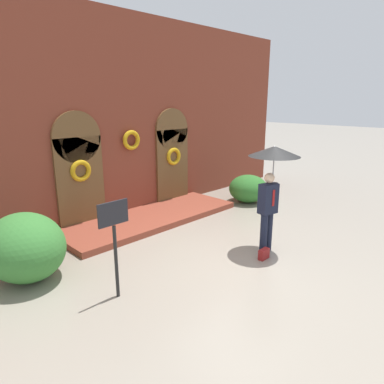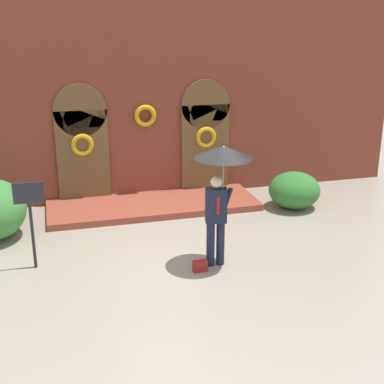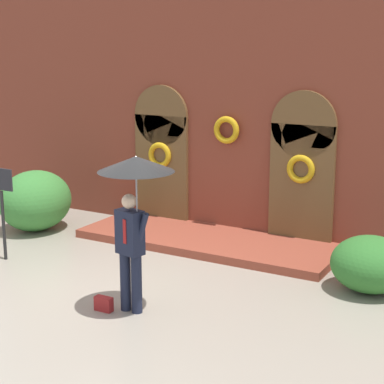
{
  "view_description": "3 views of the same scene",
  "coord_description": "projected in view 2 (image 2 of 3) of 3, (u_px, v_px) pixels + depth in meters",
  "views": [
    {
      "loc": [
        -5.68,
        -4.19,
        3.31
      ],
      "look_at": [
        -0.11,
        1.33,
        1.18
      ],
      "focal_mm": 32.0,
      "sensor_mm": 36.0,
      "label": 1
    },
    {
      "loc": [
        -2.37,
        -9.34,
        4.68
      ],
      "look_at": [
        0.48,
        1.13,
        1.02
      ],
      "focal_mm": 50.0,
      "sensor_mm": 36.0,
      "label": 2
    },
    {
      "loc": [
        5.73,
        -7.69,
        3.91
      ],
      "look_at": [
        0.46,
        1.62,
        1.42
      ],
      "focal_mm": 60.0,
      "sensor_mm": 36.0,
      "label": 3
    }
  ],
  "objects": [
    {
      "name": "shrub_right",
      "position": [
        294.0,
        190.0,
        13.34
      ],
      "size": [
        1.28,
        1.26,
        0.91
      ],
      "primitive_type": "ellipsoid",
      "color": "#2D6B28",
      "rests_on": "ground"
    },
    {
      "name": "person_with_umbrella",
      "position": [
        222.0,
        170.0,
        9.84
      ],
      "size": [
        1.1,
        1.1,
        2.36
      ],
      "color": "#191E33",
      "rests_on": "ground"
    },
    {
      "name": "handbag",
      "position": [
        200.0,
        266.0,
        10.12
      ],
      "size": [
        0.28,
        0.13,
        0.22
      ],
      "primitive_type": "cube",
      "rotation": [
        0.0,
        0.0,
        0.03
      ],
      "color": "maroon",
      "rests_on": "ground"
    },
    {
      "name": "ground_plane",
      "position": [
        184.0,
        260.0,
        10.62
      ],
      "size": [
        80.0,
        80.0,
        0.0
      ],
      "primitive_type": "plane",
      "color": "gray"
    },
    {
      "name": "building_facade",
      "position": [
        143.0,
        95.0,
        13.56
      ],
      "size": [
        14.0,
        2.3,
        5.6
      ],
      "color": "brown",
      "rests_on": "ground"
    },
    {
      "name": "sign_post",
      "position": [
        30.0,
        211.0,
        9.94
      ],
      "size": [
        0.56,
        0.06,
        1.72
      ],
      "color": "black",
      "rests_on": "ground"
    }
  ]
}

